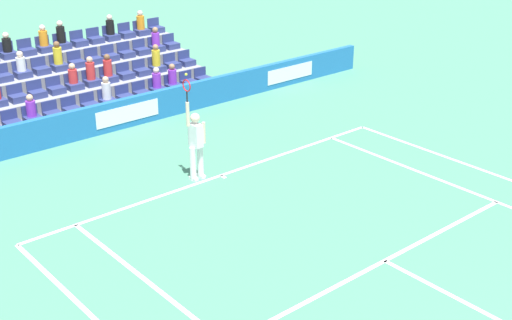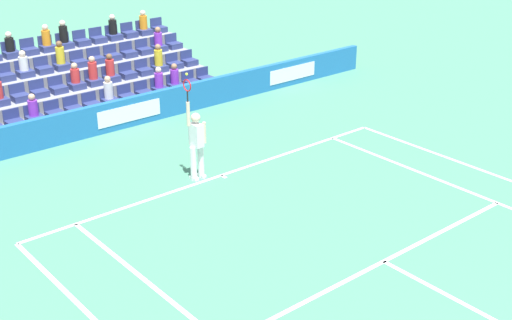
# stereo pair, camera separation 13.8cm
# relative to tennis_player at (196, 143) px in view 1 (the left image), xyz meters

# --- Properties ---
(line_baseline) EXTENTS (10.97, 0.10, 0.01)m
(line_baseline) POSITION_rel_tennis_player_xyz_m (-0.58, 0.24, -0.99)
(line_baseline) COLOR white
(line_baseline) RESTS_ON ground
(line_service) EXTENTS (8.23, 0.10, 0.01)m
(line_service) POSITION_rel_tennis_player_xyz_m (-0.58, 5.73, -0.99)
(line_service) COLOR white
(line_service) RESTS_ON ground
(line_centre_mark) EXTENTS (0.10, 0.20, 0.01)m
(line_centre_mark) POSITION_rel_tennis_player_xyz_m (-0.58, 0.34, -0.99)
(line_centre_mark) COLOR white
(line_centre_mark) RESTS_ON ground
(sponsor_barrier) EXTENTS (20.18, 0.22, 0.92)m
(sponsor_barrier) POSITION_rel_tennis_player_xyz_m (-0.58, -4.46, -0.53)
(sponsor_barrier) COLOR #1E66AD
(sponsor_barrier) RESTS_ON ground
(tennis_player) EXTENTS (0.53, 0.37, 2.85)m
(tennis_player) POSITION_rel_tennis_player_xyz_m (0.00, 0.00, 0.00)
(tennis_player) COLOR white
(tennis_player) RESTS_ON ground
(stadium_stand) EXTENTS (8.06, 3.80, 2.62)m
(stadium_stand) POSITION_rel_tennis_player_xyz_m (-0.56, -7.39, -0.30)
(stadium_stand) COLOR gray
(stadium_stand) RESTS_ON ground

